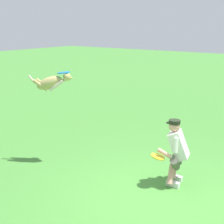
{
  "coord_description": "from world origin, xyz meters",
  "views": [
    {
      "loc": [
        -2.37,
        4.71,
        3.04
      ],
      "look_at": [
        1.33,
        -0.42,
        1.32
      ],
      "focal_mm": 52.1,
      "sensor_mm": 36.0,
      "label": 1
    }
  ],
  "objects": [
    {
      "name": "person",
      "position": [
        0.03,
        -0.73,
        0.7
      ],
      "size": [
        0.55,
        0.66,
        1.29
      ],
      "rotation": [
        0.0,
        0.0,
        0.25
      ],
      "color": "silver",
      "rests_on": "ground_plane"
    },
    {
      "name": "frisbee_flying",
      "position": [
        2.49,
        -0.27,
        2.04
      ],
      "size": [
        0.38,
        0.38,
        0.06
      ],
      "primitive_type": "cylinder",
      "rotation": [
        -0.09,
        0.07,
        5.51
      ],
      "color": "#1C84EF"
    },
    {
      "name": "ground_plane",
      "position": [
        0.0,
        0.0,
        0.0
      ],
      "size": [
        60.0,
        60.0,
        0.0
      ],
      "primitive_type": "plane",
      "color": "#488E39"
    },
    {
      "name": "frisbee_held",
      "position": [
        0.26,
        -0.42,
        0.61
      ],
      "size": [
        0.31,
        0.3,
        0.11
      ],
      "primitive_type": "cylinder",
      "rotation": [
        0.25,
        0.1,
        4.87
      ],
      "color": "yellow",
      "rests_on": "person"
    },
    {
      "name": "dog",
      "position": [
        2.7,
        -0.11,
        1.82
      ],
      "size": [
        0.92,
        0.55,
        0.47
      ],
      "rotation": [
        0.0,
        0.0,
        3.62
      ],
      "color": "tan"
    }
  ]
}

